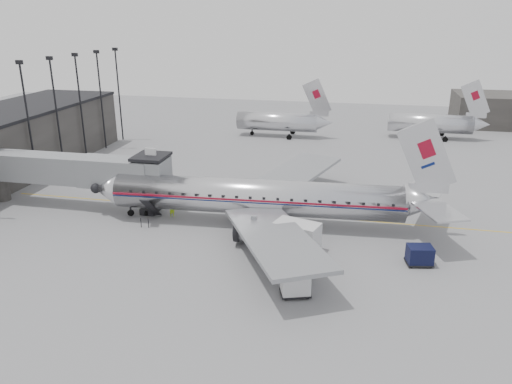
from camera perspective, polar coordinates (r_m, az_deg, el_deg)
ground at (r=49.38m, az=-3.64°, el=-4.69°), size 160.00×160.00×0.00m
apron_line at (r=54.11m, az=1.13°, el=-2.41°), size 60.00×0.15×0.01m
jet_bridge at (r=57.53m, az=-18.93°, el=2.27°), size 21.00×6.20×7.10m
floodlight_masts at (r=70.02m, az=-23.20°, el=8.25°), size 0.90×42.25×15.25m
distant_aircraft_near at (r=88.21m, az=2.56°, el=8.12°), size 16.39×3.20×10.26m
distant_aircraft_mid at (r=91.73m, az=19.37°, el=7.48°), size 16.39×3.20×10.26m
airliner at (r=50.29m, az=0.91°, el=-0.61°), size 36.55×33.80×11.55m
service_van at (r=45.76m, az=3.86°, el=-4.82°), size 6.03×3.71×2.65m
baggage_cart_navy at (r=45.18m, az=18.20°, el=-6.85°), size 2.46×2.05×1.72m
baggage_cart_white at (r=38.70m, az=4.51°, el=-10.47°), size 2.65×2.31×1.75m
ramp_worker at (r=53.69m, az=-9.57°, el=-1.97°), size 0.69×0.65×1.58m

